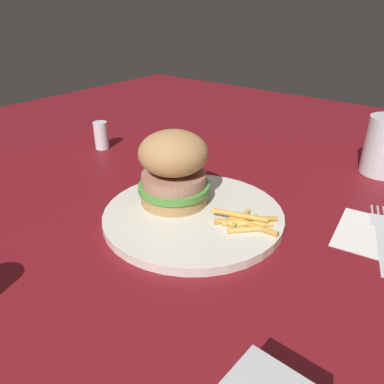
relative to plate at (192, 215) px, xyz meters
The scene contains 7 objects.
ground_plane 0.01m from the plate, 112.17° to the left, with size 1.60×1.60×0.00m, color maroon.
plate is the anchor object (origin of this frame).
sandwich 0.07m from the plate, 11.46° to the right, with size 0.10×0.10×0.11m.
fries_pile 0.08m from the plate, 168.34° to the right, with size 0.09×0.07×0.01m.
napkin 0.25m from the plate, 152.44° to the right, with size 0.11×0.11×0.00m, color white.
fork 0.25m from the plate, 152.08° to the right, with size 0.07×0.17×0.00m.
salt_shaker 0.33m from the plate, 18.28° to the right, with size 0.03×0.03×0.06m, color white.
Camera 1 is at (-0.28, 0.35, 0.28)m, focal length 35.59 mm.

